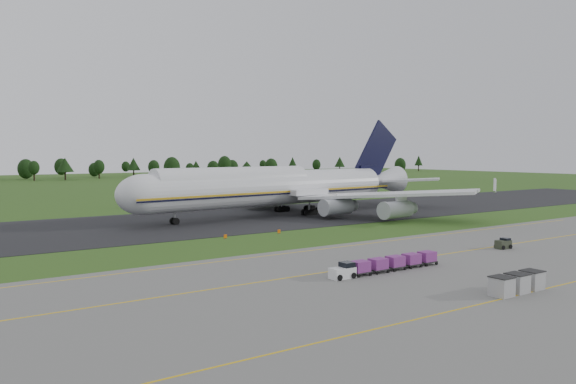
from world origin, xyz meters
TOP-DOWN VIEW (x-y plane):
  - ground at (0.00, 0.00)m, footprint 600.00×600.00m
  - apron at (0.00, -34.00)m, footprint 300.00×52.00m
  - taxiway at (0.00, 28.00)m, footprint 300.00×40.00m
  - apron_markings at (0.00, -26.98)m, footprint 300.00×30.20m
  - tree_line at (-6.74, 219.95)m, footprint 524.93×21.72m
  - aircraft at (18.35, 28.96)m, footprint 76.16×73.69m
  - baggage_train at (-3.01, -25.42)m, footprint 15.32×1.63m
  - utility_cart at (21.02, -23.65)m, footprint 2.19×1.47m
  - uld_row at (0.74, -39.35)m, footprint 6.65×1.85m
  - edge_markers at (-1.21, 6.44)m, footprint 10.44×0.30m

SIDE VIEW (x-z plane):
  - ground at x=0.00m, z-range 0.00..0.00m
  - apron at x=0.00m, z-range 0.00..0.06m
  - taxiway at x=0.00m, z-range 0.00..0.08m
  - apron_markings at x=0.00m, z-range 0.06..0.07m
  - edge_markers at x=-1.21m, z-range -0.03..0.57m
  - utility_cart at x=21.02m, z-range 0.05..1.20m
  - baggage_train at x=-3.01m, z-range 0.12..1.68m
  - uld_row at x=0.74m, z-range 0.07..1.90m
  - tree_line at x=-6.74m, z-range 0.09..12.04m
  - aircraft at x=18.35m, z-range -4.57..16.76m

